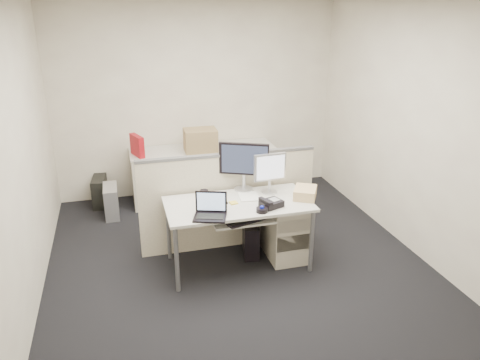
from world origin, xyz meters
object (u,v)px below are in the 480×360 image
object	(u,v)px
desk_phone	(271,204)
desk	(238,209)
monitor_main	(244,167)
laptop	(210,207)

from	to	relation	value
desk_phone	desk	bearing A→B (deg)	128.95
monitor_main	desk_phone	world-z (taller)	monitor_main
desk	monitor_main	size ratio (longest dim) A/B	2.78
desk	monitor_main	world-z (taller)	monitor_main
monitor_main	laptop	distance (m)	0.80
desk	laptop	distance (m)	0.49
monitor_main	desk	bearing A→B (deg)	-90.42
monitor_main	desk_phone	xyz separation A→B (m)	(0.15, -0.50, -0.24)
desk	laptop	size ratio (longest dim) A/B	4.87
monitor_main	laptop	size ratio (longest dim) A/B	1.75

